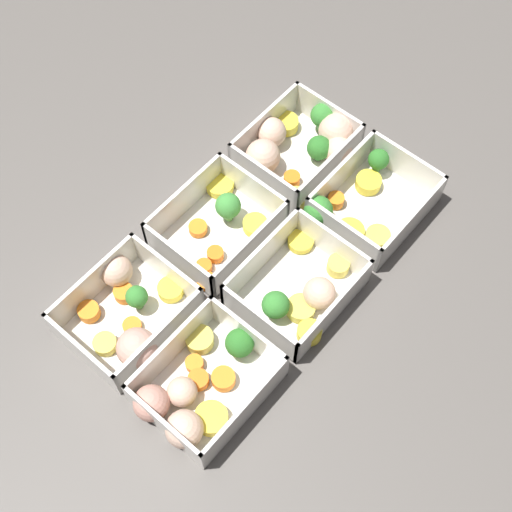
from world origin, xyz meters
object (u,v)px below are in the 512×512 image
(container_far_center, at_px, (301,290))
(container_near_right, at_px, (128,314))
(container_near_center, at_px, (220,224))
(container_far_left, at_px, (363,203))
(container_near_left, at_px, (301,144))
(container_far_right, at_px, (197,389))

(container_far_center, bearing_deg, container_near_right, -40.51)
(container_near_right, distance_m, container_far_center, 0.22)
(container_near_center, height_order, container_far_left, same)
(container_near_left, distance_m, container_near_center, 0.17)
(container_far_center, distance_m, container_far_right, 0.18)
(container_far_center, bearing_deg, container_far_left, -173.39)
(container_far_right, bearing_deg, container_near_center, -144.78)
(container_near_left, xyz_separation_m, container_near_right, (0.34, 0.00, -0.00))
(container_near_left, bearing_deg, container_far_left, 81.02)
(container_far_right, bearing_deg, container_far_left, -178.79)
(container_near_left, bearing_deg, container_far_center, 38.82)
(container_near_left, distance_m, container_far_right, 0.38)
(container_near_right, relative_size, container_far_center, 1.02)
(container_near_right, height_order, container_far_center, same)
(container_far_left, distance_m, container_far_center, 0.16)
(container_near_center, bearing_deg, container_near_left, 179.63)
(container_far_left, relative_size, container_far_right, 0.95)
(container_near_left, distance_m, container_far_center, 0.23)
(container_near_left, height_order, container_near_center, same)
(container_near_center, bearing_deg, container_far_right, 35.22)
(container_near_left, relative_size, container_far_center, 1.08)
(container_near_right, height_order, container_far_right, same)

